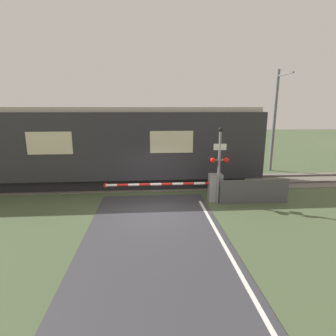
% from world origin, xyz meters
% --- Properties ---
extents(ground_plane, '(80.00, 80.00, 0.00)m').
position_xyz_m(ground_plane, '(0.00, 0.00, 0.00)').
color(ground_plane, '#475638').
extents(track_bed, '(36.00, 3.20, 0.13)m').
position_xyz_m(track_bed, '(0.00, 4.18, 0.02)').
color(track_bed, '#666056').
rests_on(track_bed, ground_plane).
extents(train, '(21.34, 3.14, 4.24)m').
position_xyz_m(train, '(-4.90, 4.18, 2.16)').
color(train, black).
rests_on(train, ground_plane).
extents(crossing_barrier, '(5.32, 0.44, 1.28)m').
position_xyz_m(crossing_barrier, '(2.46, 1.01, 0.68)').
color(crossing_barrier, gray).
rests_on(crossing_barrier, ground_plane).
extents(signal_post, '(0.89, 0.26, 3.40)m').
position_xyz_m(signal_post, '(2.89, 0.74, 1.93)').
color(signal_post, gray).
rests_on(signal_post, ground_plane).
extents(catenary_pole, '(0.20, 1.90, 6.58)m').
position_xyz_m(catenary_pole, '(8.13, 6.65, 3.44)').
color(catenary_pole, slate).
rests_on(catenary_pole, ground_plane).
extents(roadside_fence, '(3.13, 0.06, 1.10)m').
position_xyz_m(roadside_fence, '(4.51, 0.60, 0.55)').
color(roadside_fence, '#4C4C51').
rests_on(roadside_fence, ground_plane).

